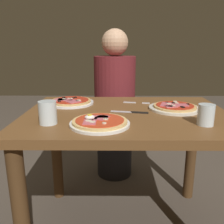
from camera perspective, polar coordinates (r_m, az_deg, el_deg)
name	(u,v)px	position (r m, az deg, el deg)	size (l,w,h in m)	color
dining_table	(127,135)	(1.29, 3.53, -5.39)	(1.06, 0.78, 0.72)	brown
pizza_foreground	(99,122)	(1.04, -2.99, -2.47)	(0.26, 0.26, 0.05)	white
pizza_across_left	(175,107)	(1.34, 14.64, 1.09)	(0.28, 0.28, 0.03)	silver
pizza_across_right	(71,102)	(1.45, -9.78, 2.41)	(0.27, 0.27, 0.03)	white
water_glass_near	(206,116)	(1.11, 21.38, -0.94)	(0.07, 0.07, 0.09)	silver
water_glass_far	(48,114)	(1.09, -14.99, -0.46)	(0.08, 0.08, 0.10)	silver
fork	(134,103)	(1.46, 5.34, 2.24)	(0.16, 0.05, 0.00)	silver
knife	(132,112)	(1.24, 4.80, -0.03)	(0.20, 0.05, 0.01)	silver
diner_person	(115,110)	(1.92, 0.63, 0.54)	(0.32, 0.32, 1.18)	black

